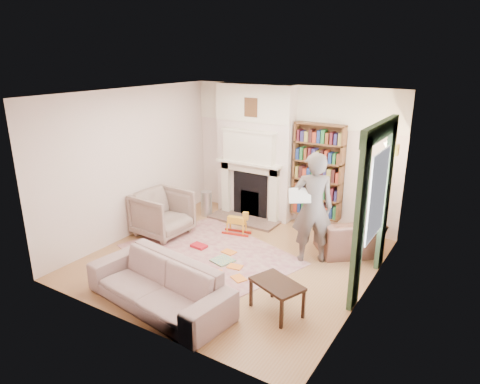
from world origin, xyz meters
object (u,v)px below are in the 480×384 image
Objects in this scene: sofa at (159,284)px; coffee_table at (277,297)px; bookcase at (318,171)px; armchair_reading at (348,236)px; rocking_horse at (237,223)px; paraffin_heater at (207,203)px; man_reading at (313,208)px; armchair_left at (163,213)px.

sofa is 3.18× the size of coffee_table.
coffee_table is (0.71, -3.13, -0.95)m from bookcase.
armchair_reading is 3.45m from sofa.
paraffin_heater is at bearing 142.42° from rocking_horse.
armchair_reading is 3.21m from paraffin_heater.
coffee_table is 3.86m from paraffin_heater.
coffee_table is at bearing -77.12° from bookcase.
man_reading is 2.71× the size of coffee_table.
sofa is 3.52m from paraffin_heater.
man_reading is 1.84m from coffee_table.
man_reading is (-0.45, -0.60, 0.62)m from armchair_reading.
man_reading reaches higher than coffee_table.
armchair_reading is 3.50m from armchair_left.
armchair_left is 1.73× the size of paraffin_heater.
paraffin_heater is at bearing -2.55° from armchair_left.
sofa reaches higher than paraffin_heater.
bookcase is at bearing -48.21° from armchair_left.
bookcase reaches higher than armchair_reading.
armchair_reading is at bearing -41.78° from bookcase.
bookcase is 2.52m from paraffin_heater.
armchair_reading is 2.13m from rocking_horse.
man_reading is (0.50, -1.45, -0.22)m from bookcase.
armchair_reading is (0.95, -0.85, -0.84)m from bookcase.
sofa is at bearing -64.88° from paraffin_heater.
sofa is 4.06× the size of rocking_horse.
armchair_reading is 0.54× the size of man_reading.
bookcase reaches higher than man_reading.
bookcase is 0.97× the size of man_reading.
bookcase is 2.64× the size of coffee_table.
coffee_table is 1.27× the size of paraffin_heater.
coffee_table is at bearing 34.08° from sofa.
paraffin_heater is at bearing 123.24° from sofa.
armchair_reading is at bearing -160.33° from man_reading.
armchair_reading is 2.29m from coffee_table.
man_reading reaches higher than rocking_horse.
bookcase is 3.37× the size of rocking_horse.
paraffin_heater is (-1.49, 3.19, -0.05)m from sofa.
bookcase is 1.90m from rocking_horse.
bookcase is 0.83× the size of sofa.
rocking_horse is at bearing -55.68° from armchair_left.
paraffin_heater is (0.11, 1.28, -0.16)m from armchair_left.
bookcase is 3.34m from coffee_table.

